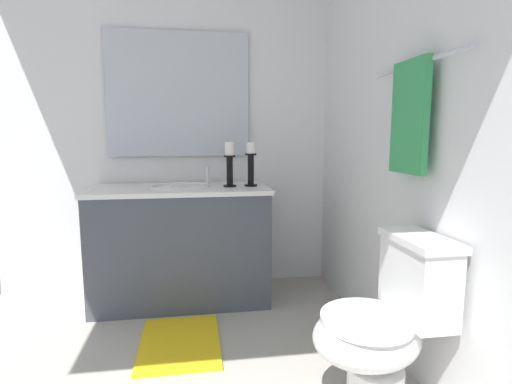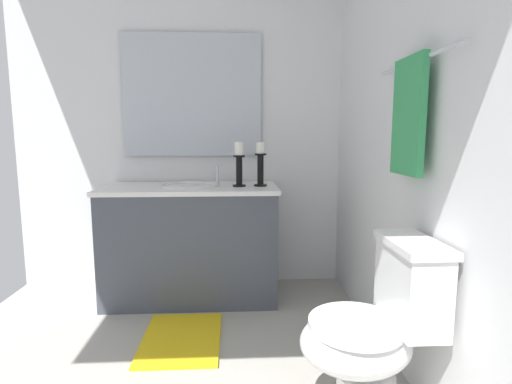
# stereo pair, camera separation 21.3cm
# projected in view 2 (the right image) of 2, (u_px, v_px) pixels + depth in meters

# --- Properties ---
(floor) EXTENTS (2.42, 2.48, 0.02)m
(floor) POSITION_uv_depth(u_px,v_px,m) (157.00, 368.00, 2.03)
(floor) COLOR #B2ADA3
(floor) RESTS_ON ground
(wall_back) EXTENTS (2.42, 0.04, 2.45)m
(wall_back) POSITION_uv_depth(u_px,v_px,m) (408.00, 122.00, 1.92)
(wall_back) COLOR white
(wall_back) RESTS_ON ground
(wall_left) EXTENTS (0.04, 2.48, 2.45)m
(wall_left) POSITION_uv_depth(u_px,v_px,m) (182.00, 127.00, 3.04)
(wall_left) COLOR white
(wall_left) RESTS_ON ground
(vanity_cabinet) EXTENTS (0.58, 1.22, 0.81)m
(vanity_cabinet) POSITION_uv_depth(u_px,v_px,m) (192.00, 242.00, 2.84)
(vanity_cabinet) COLOR #474C56
(vanity_cabinet) RESTS_ON ground
(sink_basin) EXTENTS (0.40, 0.40, 0.24)m
(sink_basin) POSITION_uv_depth(u_px,v_px,m) (191.00, 192.00, 2.79)
(sink_basin) COLOR white
(sink_basin) RESTS_ON vanity_cabinet
(mirror) EXTENTS (0.02, 1.03, 0.90)m
(mirror) POSITION_uv_depth(u_px,v_px,m) (192.00, 95.00, 2.97)
(mirror) COLOR silver
(candle_holder_tall) EXTENTS (0.09, 0.09, 0.30)m
(candle_holder_tall) POSITION_uv_depth(u_px,v_px,m) (260.00, 163.00, 2.78)
(candle_holder_tall) COLOR black
(candle_holder_tall) RESTS_ON vanity_cabinet
(candle_holder_short) EXTENTS (0.09, 0.09, 0.31)m
(candle_holder_short) POSITION_uv_depth(u_px,v_px,m) (239.00, 163.00, 2.75)
(candle_holder_short) COLOR black
(candle_holder_short) RESTS_ON vanity_cabinet
(toilet) EXTENTS (0.39, 0.54, 0.75)m
(toilet) POSITION_uv_depth(u_px,v_px,m) (372.00, 332.00, 1.63)
(toilet) COLOR white
(toilet) RESTS_ON ground
(towel_bar) EXTENTS (0.76, 0.02, 0.02)m
(towel_bar) POSITION_uv_depth(u_px,v_px,m) (415.00, 61.00, 1.71)
(towel_bar) COLOR silver
(towel_near_vanity) EXTENTS (0.28, 0.03, 0.51)m
(towel_near_vanity) POSITION_uv_depth(u_px,v_px,m) (408.00, 117.00, 1.74)
(towel_near_vanity) COLOR #389E59
(towel_near_vanity) RESTS_ON towel_bar
(bath_mat) EXTENTS (0.60, 0.44, 0.02)m
(bath_mat) POSITION_uv_depth(u_px,v_px,m) (182.00, 338.00, 2.28)
(bath_mat) COLOR yellow
(bath_mat) RESTS_ON ground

